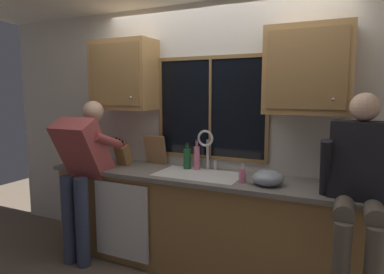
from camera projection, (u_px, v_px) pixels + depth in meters
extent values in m
cube|color=silver|center=(219.00, 133.00, 3.38)|extent=(5.50, 0.12, 2.55)
cube|color=black|center=(211.00, 108.00, 3.32)|extent=(1.10, 0.02, 0.95)
cube|color=olive|center=(211.00, 57.00, 3.24)|extent=(1.17, 0.02, 0.04)
cube|color=olive|center=(210.00, 157.00, 3.37)|extent=(1.17, 0.02, 0.04)
cube|color=olive|center=(161.00, 107.00, 3.55)|extent=(0.03, 0.02, 0.95)
cube|color=olive|center=(268.00, 110.00, 3.07)|extent=(0.03, 0.02, 0.95)
cube|color=olive|center=(210.00, 108.00, 3.31)|extent=(0.02, 0.02, 0.95)
cube|color=#A07744|center=(205.00, 224.00, 3.18)|extent=(3.10, 0.58, 0.88)
cube|color=slate|center=(204.00, 177.00, 3.10)|extent=(3.16, 0.62, 0.04)
cube|color=white|center=(121.00, 221.00, 3.20)|extent=(0.60, 0.02, 0.74)
cube|color=#B2844C|center=(124.00, 75.00, 3.52)|extent=(0.69, 0.33, 0.72)
cube|color=#9D7443|center=(114.00, 75.00, 3.37)|extent=(0.61, 0.01, 0.62)
sphere|color=#B2B2B7|center=(131.00, 98.00, 3.31)|extent=(0.02, 0.02, 0.02)
cube|color=#B2844C|center=(308.00, 70.00, 2.74)|extent=(0.69, 0.33, 0.72)
cube|color=#9D7443|center=(306.00, 69.00, 2.59)|extent=(0.61, 0.01, 0.62)
sphere|color=#B2B2B7|center=(333.00, 99.00, 2.53)|extent=(0.02, 0.02, 0.02)
cube|color=silver|center=(199.00, 175.00, 3.14)|extent=(0.80, 0.46, 0.02)
cube|color=beige|center=(180.00, 183.00, 3.23)|extent=(0.36, 0.42, 0.20)
cube|color=beige|center=(218.00, 188.00, 3.07)|extent=(0.36, 0.42, 0.20)
cube|color=silver|center=(198.00, 186.00, 3.15)|extent=(0.04, 0.42, 0.20)
cylinder|color=silver|center=(208.00, 155.00, 3.31)|extent=(0.03, 0.03, 0.30)
torus|color=silver|center=(205.00, 138.00, 3.24)|extent=(0.16, 0.02, 0.16)
cylinder|color=silver|center=(215.00, 165.00, 3.29)|extent=(0.03, 0.03, 0.09)
cylinder|color=#384260|center=(69.00, 220.00, 3.29)|extent=(0.13, 0.13, 0.88)
cylinder|color=#384260|center=(82.00, 223.00, 3.22)|extent=(0.13, 0.13, 0.88)
cube|color=#B24C4C|center=(82.00, 148.00, 3.28)|extent=(0.44, 0.46, 0.62)
sphere|color=beige|center=(93.00, 111.00, 3.39)|extent=(0.21, 0.21, 0.21)
cylinder|color=#B24C4C|center=(78.00, 140.00, 3.52)|extent=(0.09, 0.52, 0.26)
cylinder|color=#B24C4C|center=(112.00, 142.00, 3.34)|extent=(0.09, 0.52, 0.26)
cylinder|color=#595147|center=(344.00, 209.00, 2.26)|extent=(0.14, 0.43, 0.16)
cylinder|color=#595147|center=(375.00, 213.00, 2.18)|extent=(0.14, 0.43, 0.16)
cylinder|color=#595147|center=(341.00, 258.00, 2.10)|extent=(0.11, 0.11, 0.46)
cylinder|color=#595147|center=(374.00, 264.00, 2.02)|extent=(0.11, 0.11, 0.46)
cube|color=black|center=(361.00, 161.00, 2.38)|extent=(0.43, 0.26, 0.56)
sphere|color=beige|center=(365.00, 107.00, 2.33)|extent=(0.20, 0.20, 0.20)
cylinder|color=black|center=(326.00, 170.00, 2.44)|extent=(0.08, 0.20, 0.47)
cube|color=olive|center=(124.00, 155.00, 3.52)|extent=(0.12, 0.18, 0.25)
cylinder|color=black|center=(117.00, 141.00, 3.47)|extent=(0.02, 0.05, 0.09)
cylinder|color=black|center=(120.00, 142.00, 3.46)|extent=(0.02, 0.04, 0.08)
cylinder|color=black|center=(123.00, 143.00, 3.44)|extent=(0.02, 0.04, 0.06)
cube|color=#997047|center=(155.00, 150.00, 3.56)|extent=(0.25, 0.08, 0.31)
ellipsoid|color=#8C99A8|center=(268.00, 178.00, 2.77)|extent=(0.26, 0.26, 0.13)
cylinder|color=pink|center=(242.00, 176.00, 2.84)|extent=(0.06, 0.06, 0.12)
cylinder|color=silver|center=(243.00, 167.00, 2.83)|extent=(0.02, 0.02, 0.04)
cylinder|color=silver|center=(242.00, 165.00, 2.81)|extent=(0.01, 0.04, 0.01)
cylinder|color=pink|center=(197.00, 158.00, 3.30)|extent=(0.06, 0.06, 0.23)
cylinder|color=#AD5B7A|center=(197.00, 144.00, 3.28)|extent=(0.03, 0.03, 0.06)
cylinder|color=black|center=(197.00, 140.00, 3.28)|extent=(0.03, 0.03, 0.01)
cylinder|color=#1E592D|center=(187.00, 159.00, 3.35)|extent=(0.08, 0.08, 0.20)
cylinder|color=#184724|center=(187.00, 147.00, 3.33)|extent=(0.03, 0.03, 0.05)
cylinder|color=black|center=(187.00, 144.00, 3.33)|extent=(0.04, 0.04, 0.01)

